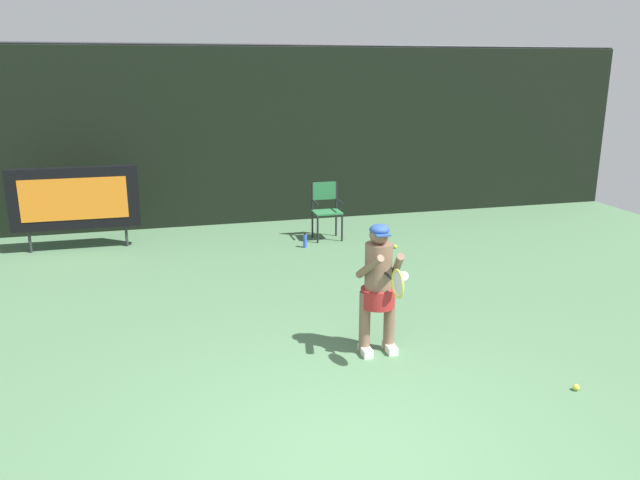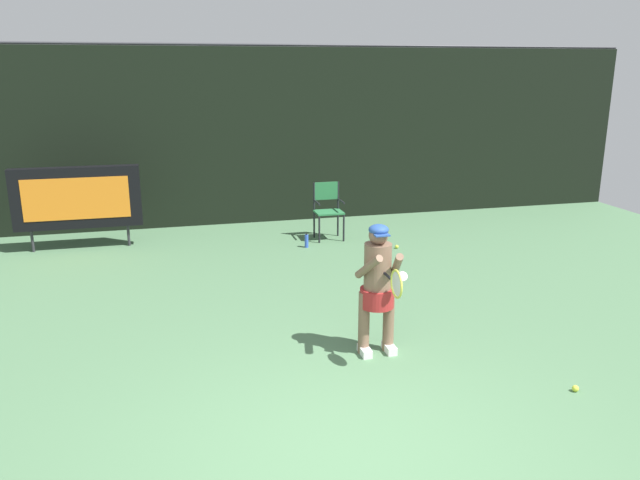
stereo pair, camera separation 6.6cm
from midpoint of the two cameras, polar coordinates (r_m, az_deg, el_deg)
ground at (r=5.46m, az=3.47°, el=-20.42°), size 18.00×22.00×0.03m
backdrop_screen at (r=13.03m, az=-8.20°, el=9.31°), size 18.00×0.12×3.66m
scoreboard at (r=11.92m, az=-21.25°, el=3.63°), size 2.20×0.21×1.50m
umpire_chair at (r=11.88m, az=0.89°, el=3.03°), size 0.52×0.44×1.08m
water_bottle at (r=11.39m, az=-1.08°, el=-0.09°), size 0.07×0.07×0.27m
tennis_player at (r=7.06m, az=5.58°, el=-3.98°), size 0.53×0.60×1.53m
tennis_racket at (r=6.59m, az=7.24°, el=-3.96°), size 0.03×0.60×0.31m
tennis_ball_loose at (r=11.43m, az=7.22°, el=-0.61°), size 0.07×0.07×0.07m
tennis_ball_spare at (r=7.04m, az=22.64°, el=-12.46°), size 0.07×0.07×0.07m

